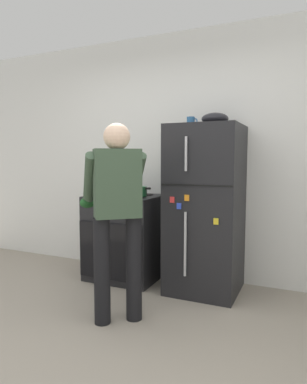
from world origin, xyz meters
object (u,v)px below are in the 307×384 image
object	(u,v)px
refrigerator	(205,209)
stove_range	(125,237)
red_pot	(136,191)
coffee_mug	(191,122)
person_cook	(117,205)
mixing_bowl	(215,119)

from	to	relation	value
refrigerator	stove_range	bearing A→B (deg)	-179.37
red_pot	refrigerator	bearing A→B (deg)	3.79
refrigerator	coffee_mug	xyz separation A→B (m)	(-0.18, 0.05, 0.87)
person_cook	mixing_bowl	world-z (taller)	mixing_bowl
coffee_mug	refrigerator	bearing A→B (deg)	-15.84
refrigerator	stove_range	size ratio (longest dim) A/B	1.78
red_pot	person_cook	bearing A→B (deg)	-72.51
person_cook	mixing_bowl	bearing A→B (deg)	59.01
stove_range	person_cook	world-z (taller)	person_cook
stove_range	red_pot	xyz separation A→B (m)	(0.16, -0.04, 0.52)
stove_range	coffee_mug	distance (m)	1.44
refrigerator	person_cook	world-z (taller)	refrigerator
refrigerator	coffee_mug	distance (m)	0.89
person_cook	coffee_mug	world-z (taller)	coffee_mug
refrigerator	person_cook	size ratio (longest dim) A/B	1.03
refrigerator	mixing_bowl	distance (m)	0.89
coffee_mug	stove_range	bearing A→B (deg)	-175.30
stove_range	red_pot	distance (m)	0.55
refrigerator	mixing_bowl	bearing A→B (deg)	0.23
mixing_bowl	coffee_mug	bearing A→B (deg)	169.01
stove_range	mixing_bowl	distance (m)	1.59
red_pot	mixing_bowl	xyz separation A→B (m)	(0.83, 0.05, 0.73)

